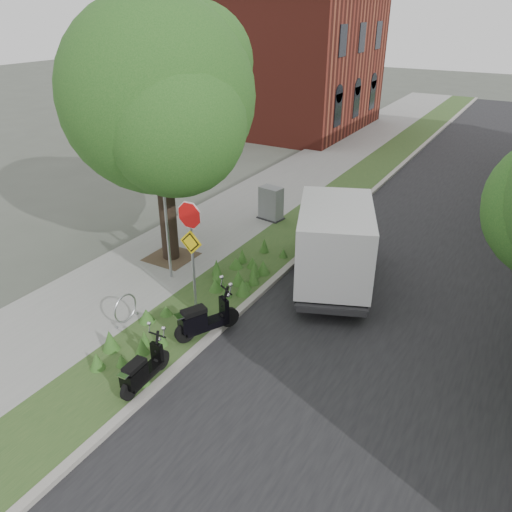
{
  "coord_description": "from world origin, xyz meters",
  "views": [
    {
      "loc": [
        5.48,
        -8.09,
        7.34
      ],
      "look_at": [
        -0.53,
        2.21,
        1.3
      ],
      "focal_mm": 35.0,
      "sensor_mm": 36.0,
      "label": 1
    }
  ],
  "objects_px": {
    "scooter_near": "(140,374)",
    "sign_assembly": "(191,236)",
    "utility_cabinet": "(271,204)",
    "box_truck": "(334,239)",
    "scooter_far": "(200,322)"
  },
  "relations": [
    {
      "from": "scooter_near",
      "to": "sign_assembly",
      "type": "bearing_deg",
      "value": 103.88
    },
    {
      "from": "utility_cabinet",
      "to": "scooter_near",
      "type": "bearing_deg",
      "value": -77.48
    },
    {
      "from": "sign_assembly",
      "to": "box_truck",
      "type": "distance_m",
      "value": 4.29
    },
    {
      "from": "sign_assembly",
      "to": "utility_cabinet",
      "type": "xyz_separation_m",
      "value": [
        -1.4,
        6.63,
        -1.62
      ]
    },
    {
      "from": "scooter_far",
      "to": "box_truck",
      "type": "xyz_separation_m",
      "value": [
        1.64,
        4.22,
        0.88
      ]
    },
    {
      "from": "scooter_near",
      "to": "box_truck",
      "type": "height_order",
      "value": "box_truck"
    },
    {
      "from": "sign_assembly",
      "to": "scooter_near",
      "type": "distance_m",
      "value": 3.49
    },
    {
      "from": "sign_assembly",
      "to": "scooter_near",
      "type": "xyz_separation_m",
      "value": [
        0.71,
        -2.87,
        -1.85
      ]
    },
    {
      "from": "sign_assembly",
      "to": "box_truck",
      "type": "bearing_deg",
      "value": 55.77
    },
    {
      "from": "sign_assembly",
      "to": "box_truck",
      "type": "xyz_separation_m",
      "value": [
        2.36,
        3.47,
        -0.92
      ]
    },
    {
      "from": "scooter_near",
      "to": "scooter_far",
      "type": "distance_m",
      "value": 2.11
    },
    {
      "from": "sign_assembly",
      "to": "scooter_near",
      "type": "height_order",
      "value": "sign_assembly"
    },
    {
      "from": "scooter_near",
      "to": "box_truck",
      "type": "distance_m",
      "value": 6.61
    },
    {
      "from": "scooter_near",
      "to": "utility_cabinet",
      "type": "xyz_separation_m",
      "value": [
        -2.11,
        9.5,
        0.24
      ]
    },
    {
      "from": "scooter_near",
      "to": "scooter_far",
      "type": "xyz_separation_m",
      "value": [
        0.01,
        2.11,
        0.05
      ]
    }
  ]
}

